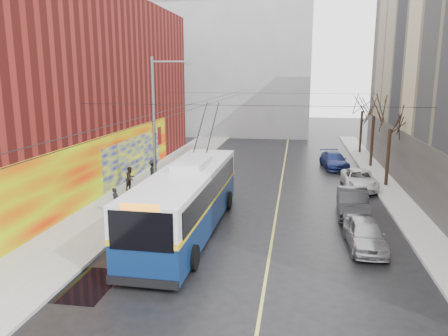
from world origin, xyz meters
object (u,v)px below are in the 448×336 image
Objects in this scene: parked_car_a at (365,234)px; pedestrian_c at (153,172)px; tree_mid at (374,107)px; parked_car_c at (359,179)px; trolleybus at (187,199)px; pedestrian_b at (130,178)px; parked_car_d at (334,160)px; tree_near at (391,118)px; streetlight_pole at (156,125)px; parked_car_b at (353,203)px; tree_far at (363,103)px; pedestrian_a at (116,201)px; following_car at (216,163)px.

pedestrian_c reaches higher than parked_car_a.
tree_mid reaches higher than parked_car_c.
trolleybus is 9.12m from pedestrian_b.
parked_car_d is at bearing -36.36° from pedestrian_b.
trolleybus is 2.82× the size of parked_car_d.
pedestrian_b is at bearing 149.33° from parked_car_a.
parked_car_a is at bearing -104.75° from tree_near.
streetlight_pole is at bearing 174.22° from pedestrian_c.
parked_car_b is at bearing 87.58° from parked_car_a.
tree_far reaches higher than pedestrian_b.
parked_car_c is (9.85, 10.62, -1.08)m from trolleybus.
parked_car_d is (8.65, 17.53, -1.06)m from trolleybus.
tree_far is 26.73m from parked_car_a.
streetlight_pole reaches higher than tree_far.
tree_near is at bearing -109.57° from pedestrian_c.
tree_far is (15.14, 20.00, 0.30)m from streetlight_pole.
parked_car_c is at bearing -88.24° from parked_car_d.
pedestrian_b is (-14.45, 7.76, 0.27)m from parked_car_a.
tree_far is 1.61× the size of parked_car_a.
streetlight_pole reaches higher than trolleybus.
tree_near is 1.35× the size of parked_car_c.
parked_car_d is (-3.20, -0.87, -4.57)m from tree_mid.
parked_car_d is 17.88m from pedestrian_b.
trolleybus is at bearing 179.33° from pedestrian_c.
parked_car_a is (-3.20, -26.16, -4.45)m from tree_far.
parked_car_d reaches higher than parked_car_c.
tree_mid reaches higher than parked_car_d.
tree_mid reaches higher than parked_car_b.
tree_far is 28.24m from trolleybus.
parked_car_c is at bearing 21.67° from streetlight_pole.
tree_far is 9.60m from parked_car_d.
parked_car_b is at bearing -113.69° from tree_near.
streetlight_pole is 14.06m from parked_car_a.
streetlight_pole reaches higher than pedestrian_a.
tree_mid reaches higher than pedestrian_c.
parked_car_a is at bearing -27.28° from streetlight_pole.
trolleybus is (-11.85, -18.40, -3.52)m from tree_mid.
trolleybus is 4.95m from pedestrian_a.
parked_car_c is at bearing -97.71° from tree_far.
parked_car_a reaches higher than parked_car_d.
streetlight_pole reaches higher than following_car.
tree_far reaches higher than parked_car_d.
pedestrian_a is at bearing -167.16° from parked_car_b.
tree_near is 1.57× the size of parked_car_a.
tree_far reaches higher than following_car.
tree_near reaches higher than pedestrian_b.
parked_car_b reaches higher than parked_car_a.
tree_near is 14.00m from tree_far.
pedestrian_b is 1.96m from pedestrian_c.
pedestrian_c is (-14.53, -2.01, 0.44)m from parked_car_c.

